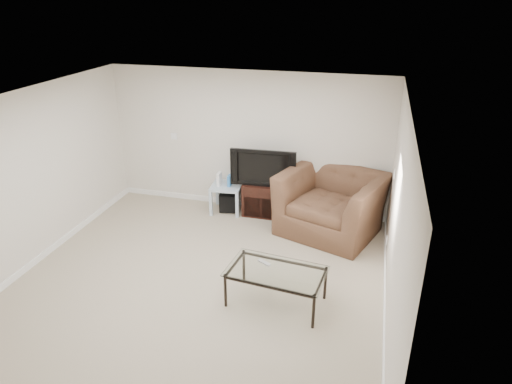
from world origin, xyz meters
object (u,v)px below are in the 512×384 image
(coffee_table, at_px, (276,287))
(subwoofer, at_px, (229,201))
(side_table, at_px, (227,198))
(tv_stand, at_px, (264,198))
(recliner, at_px, (332,194))
(television, at_px, (264,166))

(coffee_table, bearing_deg, subwoofer, 120.44)
(side_table, relative_size, subwoofer, 1.63)
(tv_stand, bearing_deg, coffee_table, -73.37)
(recliner, bearing_deg, tv_stand, -176.41)
(side_table, relative_size, recliner, 0.34)
(television, relative_size, subwoofer, 3.25)
(tv_stand, bearing_deg, subwoofer, -176.86)
(recliner, bearing_deg, subwoofer, -169.76)
(television, height_order, subwoofer, television)
(television, height_order, recliner, recliner)
(tv_stand, xyz_separation_m, recliner, (1.21, -0.34, 0.38))
(side_table, bearing_deg, subwoofer, 39.01)
(television, bearing_deg, subwoofer, 178.44)
(side_table, height_order, recliner, recliner)
(television, xyz_separation_m, subwoofer, (-0.65, -0.01, -0.74))
(tv_stand, height_order, recliner, recliner)
(subwoofer, relative_size, coffee_table, 0.26)
(side_table, distance_m, coffee_table, 2.79)
(subwoofer, bearing_deg, recliner, -9.07)
(television, distance_m, recliner, 1.27)
(subwoofer, height_order, coffee_table, coffee_table)
(tv_stand, distance_m, recliner, 1.32)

